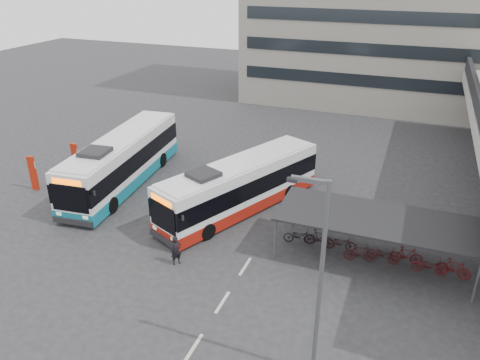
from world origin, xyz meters
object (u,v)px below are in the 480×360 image
(bus_teal, at_px, (123,161))
(lamp_post, at_px, (318,273))
(bus_main, at_px, (240,186))
(pedestrian, at_px, (176,251))

(bus_teal, relative_size, lamp_post, 1.57)
(bus_main, height_order, pedestrian, bus_main)
(bus_main, height_order, bus_teal, bus_teal)
(lamp_post, bearing_deg, bus_teal, 143.17)
(bus_teal, distance_m, lamp_post, 20.23)
(bus_main, xyz_separation_m, lamp_post, (7.18, -11.17, 3.05))
(bus_teal, xyz_separation_m, lamp_post, (16.19, -11.76, 2.94))
(pedestrian, distance_m, lamp_post, 10.08)
(bus_main, bearing_deg, bus_teal, -159.54)
(pedestrian, relative_size, lamp_post, 0.20)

